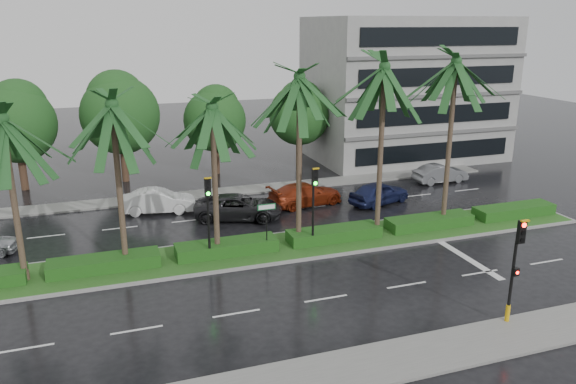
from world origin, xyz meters
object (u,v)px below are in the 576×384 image
object	(u,v)px
car_white	(158,201)
car_grey	(440,174)
car_red	(306,194)
street_sign	(267,216)
car_darkgrey	(239,207)
signal_near	(515,267)
signal_median_left	(208,207)
car_blue	(379,193)

from	to	relation	value
car_white	car_grey	distance (m)	20.81
car_red	car_grey	distance (m)	11.63
street_sign	car_red	xyz separation A→B (m)	(4.82, 7.10, -1.39)
car_darkgrey	signal_near	bearing A→B (deg)	-137.49
signal_median_left	car_darkgrey	size ratio (longest dim) A/B	0.82
street_sign	car_blue	distance (m)	11.19
signal_near	car_red	xyz separation A→B (m)	(-2.18, 16.97, -1.77)
signal_median_left	car_blue	bearing A→B (deg)	25.38
car_blue	signal_near	bearing A→B (deg)	152.31
signal_near	car_darkgrey	size ratio (longest dim) A/B	0.82
street_sign	car_grey	xyz separation A→B (m)	(16.31, 8.90, -1.44)
street_sign	car_red	world-z (taller)	street_sign
car_white	car_red	world-z (taller)	car_white
car_grey	signal_near	bearing A→B (deg)	152.13
street_sign	car_white	size ratio (longest dim) A/B	0.57
signal_median_left	signal_near	bearing A→B (deg)	-44.09
signal_near	car_grey	world-z (taller)	signal_near
car_white	car_red	size ratio (longest dim) A/B	0.90
signal_near	street_sign	size ratio (longest dim) A/B	1.68
car_darkgrey	signal_median_left	bearing A→B (deg)	172.43
signal_near	car_grey	distance (m)	21.03
signal_median_left	car_red	bearing A→B (deg)	42.97
street_sign	car_blue	world-z (taller)	street_sign
street_sign	car_darkgrey	xyz separation A→B (m)	(0.00, 5.92, -1.38)
signal_near	car_grey	size ratio (longest dim) A/B	1.05
car_white	car_blue	bearing A→B (deg)	-91.88
car_white	car_blue	size ratio (longest dim) A/B	1.04
car_grey	car_darkgrey	bearing A→B (deg)	98.85
car_white	signal_median_left	bearing A→B (deg)	-160.39
street_sign	car_grey	world-z (taller)	street_sign
signal_near	street_sign	xyz separation A→B (m)	(-7.00, 9.87, -0.38)
car_blue	signal_median_left	bearing A→B (deg)	96.78
car_white	car_grey	xyz separation A→B (m)	(20.81, 0.20, -0.07)
signal_near	car_blue	distance (m)	15.91
signal_median_left	car_darkgrey	xyz separation A→B (m)	(3.00, 6.11, -2.26)
signal_near	car_white	size ratio (longest dim) A/B	0.96
signal_median_left	street_sign	world-z (taller)	signal_median_left
signal_median_left	car_blue	world-z (taller)	signal_median_left
car_white	street_sign	bearing A→B (deg)	-142.62
signal_median_left	car_red	distance (m)	10.92
car_red	car_blue	xyz separation A→B (m)	(4.68, -1.35, 0.01)
signal_median_left	car_grey	xyz separation A→B (m)	(19.31, 9.08, -2.31)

